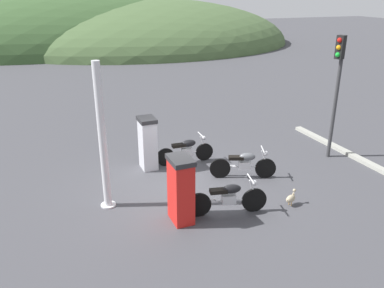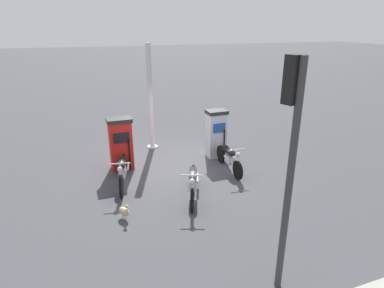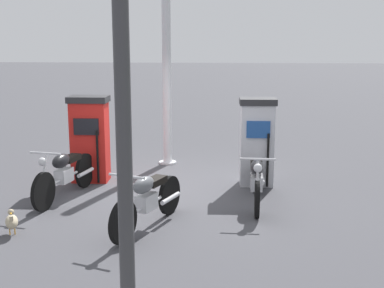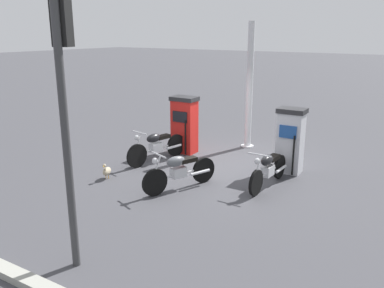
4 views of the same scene
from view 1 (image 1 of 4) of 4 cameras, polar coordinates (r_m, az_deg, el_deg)
ground_plane at (r=11.46m, az=-1.45°, el=-6.29°), size 120.00×120.00×0.00m
fuel_pump_near at (r=9.52m, az=-1.62°, el=-6.61°), size 0.57×0.78×1.70m
fuel_pump_far at (r=12.39m, az=-6.46°, el=0.16°), size 0.57×0.71×1.69m
motorcycle_near_pump at (r=10.01m, az=5.26°, el=-7.76°), size 2.09×0.69×0.96m
motorcycle_far_pump at (r=12.83m, az=-0.87°, el=-0.90°), size 1.94×0.56×0.94m
motorcycle_extra at (r=11.91m, az=7.59°, el=-2.91°), size 1.91×0.87×0.95m
wandering_duck at (r=10.79m, az=14.22°, el=-7.67°), size 0.42×0.31×0.43m
roadside_traffic_light at (r=13.41m, az=20.46°, el=9.08°), size 0.40×0.29×4.06m
canopy_support_pole at (r=9.99m, az=-12.91°, el=0.42°), size 0.40×0.40×3.84m
road_edge_kerb at (r=14.45m, az=22.52°, el=-1.63°), size 0.47×6.26×0.12m
distant_hill_main at (r=43.15m, az=-7.03°, el=14.39°), size 31.01×25.10×9.11m
distant_hill_secondary at (r=42.10m, az=-18.05°, el=13.34°), size 33.39×19.20×10.65m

